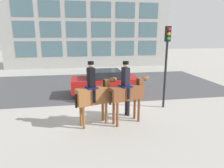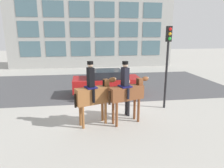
{
  "view_description": "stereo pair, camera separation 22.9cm",
  "coord_description": "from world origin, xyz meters",
  "px_view_note": "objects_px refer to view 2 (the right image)",
  "views": [
    {
      "loc": [
        -1.29,
        -9.79,
        3.68
      ],
      "look_at": [
        0.15,
        -1.23,
        1.52
      ],
      "focal_mm": 32.0,
      "sensor_mm": 36.0,
      "label": 1
    },
    {
      "loc": [
        -1.06,
        -9.82,
        3.68
      ],
      "look_at": [
        0.15,
        -1.23,
        1.52
      ],
      "focal_mm": 32.0,
      "sensor_mm": 36.0,
      "label": 2
    }
  ],
  "objects_px": {
    "pedestrian_bystander": "(127,95)",
    "mounted_horse_lead": "(93,93)",
    "street_car_near_lane": "(106,82)",
    "mounted_horse_companion": "(127,91)",
    "traffic_light": "(168,55)"
  },
  "relations": [
    {
      "from": "mounted_horse_lead",
      "to": "pedestrian_bystander",
      "type": "xyz_separation_m",
      "value": [
        1.58,
        0.71,
        -0.34
      ]
    },
    {
      "from": "mounted_horse_lead",
      "to": "street_car_near_lane",
      "type": "height_order",
      "value": "mounted_horse_lead"
    },
    {
      "from": "pedestrian_bystander",
      "to": "street_car_near_lane",
      "type": "xyz_separation_m",
      "value": [
        -0.59,
        3.36,
        -0.19
      ]
    },
    {
      "from": "mounted_horse_lead",
      "to": "traffic_light",
      "type": "bearing_deg",
      "value": 1.28
    },
    {
      "from": "mounted_horse_companion",
      "to": "pedestrian_bystander",
      "type": "relative_size",
      "value": 1.54
    },
    {
      "from": "mounted_horse_companion",
      "to": "street_car_near_lane",
      "type": "height_order",
      "value": "mounted_horse_companion"
    },
    {
      "from": "mounted_horse_lead",
      "to": "mounted_horse_companion",
      "type": "height_order",
      "value": "mounted_horse_lead"
    },
    {
      "from": "street_car_near_lane",
      "to": "traffic_light",
      "type": "bearing_deg",
      "value": -44.18
    },
    {
      "from": "mounted_horse_companion",
      "to": "street_car_near_lane",
      "type": "relative_size",
      "value": 0.65
    },
    {
      "from": "mounted_horse_lead",
      "to": "street_car_near_lane",
      "type": "xyz_separation_m",
      "value": [
        0.98,
        4.07,
        -0.53
      ]
    },
    {
      "from": "pedestrian_bystander",
      "to": "mounted_horse_lead",
      "type": "bearing_deg",
      "value": -0.2
    },
    {
      "from": "mounted_horse_lead",
      "to": "mounted_horse_companion",
      "type": "bearing_deg",
      "value": -21.5
    },
    {
      "from": "street_car_near_lane",
      "to": "mounted_horse_companion",
      "type": "bearing_deg",
      "value": -84.36
    },
    {
      "from": "mounted_horse_companion",
      "to": "street_car_near_lane",
      "type": "bearing_deg",
      "value": 76.56
    },
    {
      "from": "pedestrian_bystander",
      "to": "street_car_near_lane",
      "type": "distance_m",
      "value": 3.42
    }
  ]
}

